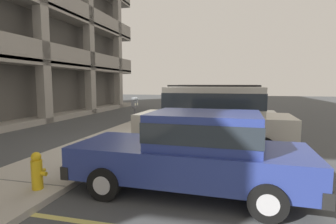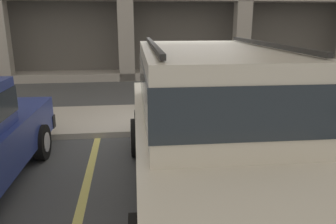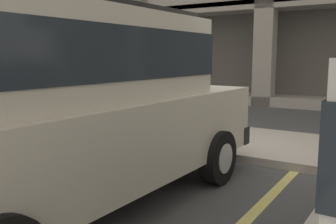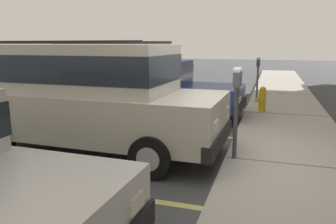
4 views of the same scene
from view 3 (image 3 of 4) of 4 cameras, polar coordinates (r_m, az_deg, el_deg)
The scene contains 6 objects.
ground_plane at distance 5.82m, azimuth 2.32°, elevation -7.49°, with size 80.00×80.00×0.10m.
sidewalk at distance 6.91m, azimuth 7.76°, elevation -4.06°, with size 40.00×2.20×0.12m.
parking_stall_lines at distance 3.95m, azimuth 12.92°, elevation -14.76°, with size 13.12×4.80×0.01m.
silver_suv at distance 3.84m, azimuth -14.48°, elevation 1.34°, with size 2.09×4.82×2.03m.
parking_meter_near at distance 5.91m, azimuth 4.05°, elevation 5.42°, with size 0.35×0.12×1.50m.
fire_hydrant at distance 8.98m, azimuth -19.41°, elevation 1.03°, with size 0.30×0.30×0.70m.
Camera 3 is at (2.80, -4.84, 1.54)m, focal length 40.00 mm.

